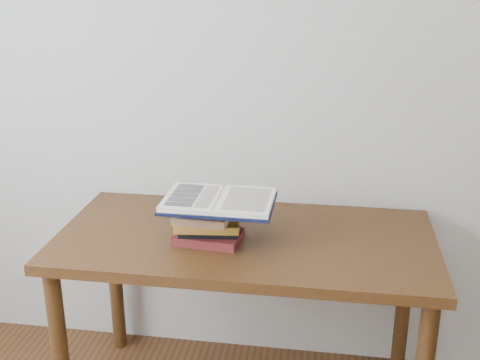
# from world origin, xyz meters

# --- Properties ---
(desk) EXTENTS (1.38, 0.69, 0.74)m
(desk) POSITION_xyz_m (0.09, 1.38, 0.64)
(desk) COLOR #4E2F13
(desk) RESTS_ON ground
(book_stack) EXTENTS (0.25, 0.20, 0.15)m
(book_stack) POSITION_xyz_m (-0.04, 1.32, 0.81)
(book_stack) COLOR maroon
(book_stack) RESTS_ON desk
(open_book) EXTENTS (0.39, 0.27, 0.03)m
(open_book) POSITION_xyz_m (0.01, 1.30, 0.90)
(open_book) COLOR black
(open_book) RESTS_ON book_stack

